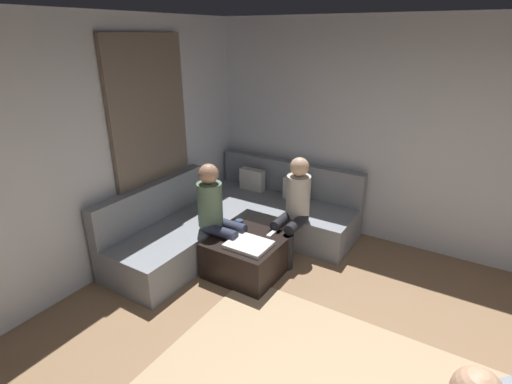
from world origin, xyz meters
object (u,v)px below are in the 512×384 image
sectional_couch (236,220)px  ottoman (247,256)px  person_on_couch_back (294,205)px  coffee_mug (239,224)px  person_on_couch_side (217,212)px  game_remote (271,234)px

sectional_couch → ottoman: size_ratio=3.36×
person_on_couch_back → coffee_mug: bearing=41.8°
ottoman → coffee_mug: coffee_mug is taller
coffee_mug → person_on_couch_back: bearing=41.8°
sectional_couch → ottoman: sectional_couch is taller
person_on_couch_side → sectional_couch: bearing=-165.6°
sectional_couch → person_on_couch_back: 0.87m
ottoman → person_on_couch_side: size_ratio=0.63×
coffee_mug → person_on_couch_side: bearing=-127.8°
coffee_mug → person_on_couch_back: size_ratio=0.08×
ottoman → game_remote: (0.18, 0.22, 0.22)m
sectional_couch → person_on_couch_side: 0.70m
sectional_couch → person_on_couch_back: (0.78, 0.06, 0.38)m
person_on_couch_back → person_on_couch_side: size_ratio=1.00×
ottoman → person_on_couch_back: 0.80m
game_remote → person_on_couch_back: (0.08, 0.39, 0.23)m
sectional_couch → person_on_couch_side: size_ratio=2.12×
person_on_couch_side → coffee_mug: bearing=142.2°
game_remote → person_on_couch_side: 0.65m
sectional_couch → ottoman: bearing=-46.5°
ottoman → coffee_mug: bearing=140.7°
ottoman → person_on_couch_side: 0.58m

